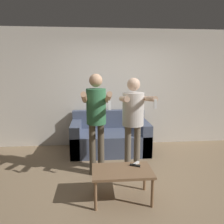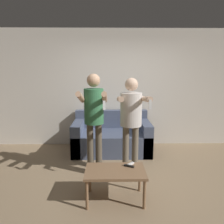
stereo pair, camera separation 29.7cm
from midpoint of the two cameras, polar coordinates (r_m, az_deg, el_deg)
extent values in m
plane|color=#937A5B|center=(3.70, 6.70, -17.95)|extent=(14.00, 14.00, 0.00)
cube|color=silver|center=(5.17, 4.24, 6.14)|extent=(6.40, 0.06, 2.70)
cube|color=#4C5670|center=(4.85, 1.67, -7.78)|extent=(1.66, 0.95, 0.45)
cube|color=#4C5670|center=(5.11, 1.50, -1.78)|extent=(1.66, 0.16, 0.41)
cube|color=#4C5670|center=(4.83, -7.05, -6.50)|extent=(0.20, 0.95, 0.68)
cube|color=#4C5670|center=(4.90, 10.29, -6.37)|extent=(0.20, 0.95, 0.68)
cylinder|color=brown|center=(3.79, -3.43, -9.64)|extent=(0.11, 0.11, 0.90)
cylinder|color=brown|center=(3.78, -1.21, -9.64)|extent=(0.11, 0.11, 0.90)
cylinder|color=#337047|center=(3.59, -2.41, 1.50)|extent=(0.32, 0.32, 0.58)
sphere|color=tan|center=(3.55, -2.46, 8.26)|extent=(0.21, 0.21, 0.21)
cylinder|color=tan|center=(3.32, -5.68, 3.80)|extent=(0.08, 0.55, 0.24)
cylinder|color=tan|center=(3.31, 0.59, 3.83)|extent=(0.08, 0.55, 0.24)
cube|color=white|center=(3.06, 0.72, 1.75)|extent=(0.04, 0.06, 0.13)
cylinder|color=#6B6051|center=(3.81, 5.86, -9.84)|extent=(0.11, 0.11, 0.86)
cylinder|color=#6B6051|center=(3.84, 8.28, -9.77)|extent=(0.11, 0.11, 0.86)
cylinder|color=silver|center=(3.64, 7.34, 0.68)|extent=(0.36, 0.36, 0.55)
sphere|color=beige|center=(3.59, 7.50, 7.14)|extent=(0.21, 0.21, 0.21)
cylinder|color=beige|center=(3.29, 4.72, 3.37)|extent=(0.08, 0.60, 0.15)
cylinder|color=beige|center=(3.35, 11.52, 3.33)|extent=(0.08, 0.60, 0.15)
cube|color=white|center=(3.07, 12.67, 1.94)|extent=(0.04, 0.04, 0.13)
cube|color=#846042|center=(3.08, 3.71, -15.25)|extent=(0.82, 0.51, 0.04)
cylinder|color=#846042|center=(3.00, -3.56, -20.89)|extent=(0.04, 0.04, 0.40)
cylinder|color=#846042|center=(3.05, 11.40, -20.43)|extent=(0.04, 0.04, 0.40)
cylinder|color=#846042|center=(3.37, -3.22, -17.05)|extent=(0.04, 0.04, 0.40)
cylinder|color=#846042|center=(3.42, 9.84, -16.75)|extent=(0.04, 0.04, 0.40)
cube|color=black|center=(3.18, 7.22, -13.86)|extent=(0.15, 0.10, 0.02)
cube|color=white|center=(3.24, 7.45, -13.41)|extent=(0.13, 0.13, 0.02)
camera|label=1|loc=(0.15, -87.95, 0.40)|focal=35.00mm
camera|label=2|loc=(0.15, 92.05, -0.40)|focal=35.00mm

